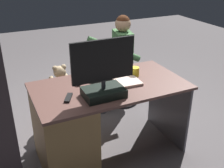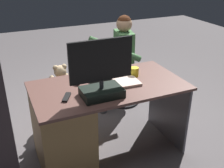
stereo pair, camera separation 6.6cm
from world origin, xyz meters
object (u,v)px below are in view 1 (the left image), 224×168
teddy_bear (60,79)px  keyboard (109,76)px  cup (135,72)px  office_chair_teddy (63,104)px  person (117,55)px  computer_mouse (78,83)px  visitor_chair (122,85)px  tv_remote (68,98)px  desk (74,127)px  monitor (103,78)px

teddy_bear → keyboard: bearing=120.7°
cup → office_chair_teddy: (0.58, -0.64, -0.55)m
office_chair_teddy → person: person is taller
computer_mouse → visitor_chair: (-0.86, -0.77, -0.54)m
tv_remote → teddy_bear: tv_remote is taller
desk → computer_mouse: size_ratio=14.56×
visitor_chair → tv_remote: bearing=44.6°
keyboard → person: 0.86m
monitor → tv_remote: bearing=-15.9°
office_chair_teddy → keyboard: bearing=121.2°
monitor → teddy_bear: size_ratio=1.70×
computer_mouse → tv_remote: (0.16, 0.23, -0.01)m
desk → cup: size_ratio=15.41×
cup → visitor_chair: bearing=-109.4°
monitor → visitor_chair: size_ratio=1.17×
office_chair_teddy → teddy_bear: bearing=-90.0°
desk → keyboard: keyboard is taller
desk → tv_remote: (0.05, 0.09, 0.36)m
keyboard → office_chair_teddy: 0.84m
teddy_bear → desk: bearing=83.0°
cup → teddy_bear: size_ratio=0.29×
monitor → keyboard: bearing=-121.1°
keyboard → visitor_chair: (-0.53, -0.75, -0.53)m
visitor_chair → office_chair_teddy: bearing=12.1°
cup → desk: bearing=6.7°
desk → teddy_bear: desk is taller
cup → office_chair_teddy: bearing=-47.8°
teddy_bear → person: bearing=-168.6°
keyboard → tv_remote: keyboard is taller
computer_mouse → teddy_bear: computer_mouse is taller
desk → visitor_chair: bearing=-136.7°
person → monitor: bearing=58.4°
keyboard → monitor: bearing=58.9°
teddy_bear → person: size_ratio=0.27×
desk → person: size_ratio=1.19×
computer_mouse → office_chair_teddy: computer_mouse is taller
tv_remote → keyboard: bearing=-123.8°
teddy_bear → person: person is taller
person → desk: bearing=45.3°
desk → office_chair_teddy: bearing=-97.1°
keyboard → office_chair_teddy: bearing=-58.8°
tv_remote → office_chair_teddy: 0.97m
office_chair_teddy → visitor_chair: size_ratio=0.96×
monitor → cup: (-0.44, -0.25, -0.12)m
keyboard → person: (-0.45, -0.73, -0.08)m
computer_mouse → cup: bearing=174.4°
cup → tv_remote: cup is taller
office_chair_teddy → teddy_bear: (0.00, -0.01, 0.32)m
visitor_chair → person: bearing=12.1°
cup → monitor: bearing=29.7°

